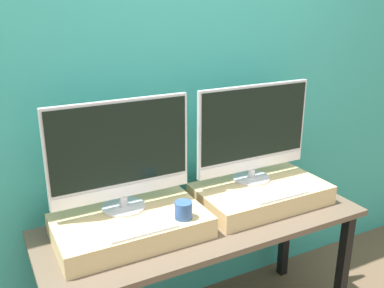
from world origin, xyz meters
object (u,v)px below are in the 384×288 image
Objects in this scene: monitor_left at (121,154)px; keyboard_left at (141,227)px; monitor_right at (253,131)px; keyboard_right at (276,193)px; mug at (183,210)px.

keyboard_left is at bearing -90.00° from monitor_left.
keyboard_right is at bearing -90.00° from monitor_right.
monitor_left is 1.00× the size of monitor_right.
monitor_right is at bearing 0.00° from monitor_left.
monitor_right is at bearing 90.00° from keyboard_right.
monitor_right is at bearing 16.69° from keyboard_left.
monitor_left is 0.73m from monitor_right.
monitor_left is 0.34m from keyboard_left.
monitor_right reaches higher than keyboard_right.
monitor_right is (0.73, 0.00, 0.00)m from monitor_left.
keyboard_left is 0.80m from monitor_right.
monitor_right is 0.34m from keyboard_right.
monitor_left is 2.20× the size of keyboard_left.
keyboard_left is at bearing 180.00° from mug.
keyboard_left and keyboard_right have the same top height.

